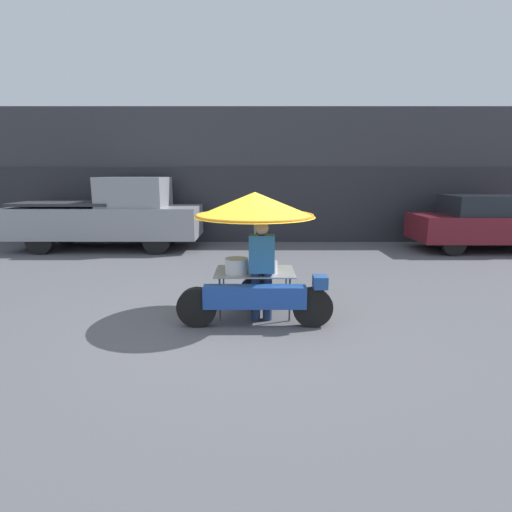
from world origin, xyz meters
TOP-DOWN VIEW (x-y plane):
  - ground_plane at (0.00, 0.00)m, footprint 36.00×36.00m
  - shopfront_building at (0.00, 8.29)m, footprint 28.00×2.06m
  - vendor_motorcycle_cart at (0.19, 0.35)m, footprint 2.27×1.86m
  - vendor_person at (0.29, 0.11)m, footprint 0.38×0.22m
  - parked_car at (6.85, 5.74)m, footprint 4.20×1.74m
  - pickup_truck at (-4.03, 6.02)m, footprint 5.40×1.86m

SIDE VIEW (x-z plane):
  - ground_plane at x=0.00m, z-range 0.00..0.00m
  - parked_car at x=6.85m, z-range 0.01..1.61m
  - vendor_person at x=0.29m, z-range 0.08..1.60m
  - pickup_truck at x=-4.03m, z-range -0.05..2.05m
  - vendor_motorcycle_cart at x=0.19m, z-range 0.52..2.45m
  - shopfront_building at x=0.00m, z-range -0.01..4.23m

